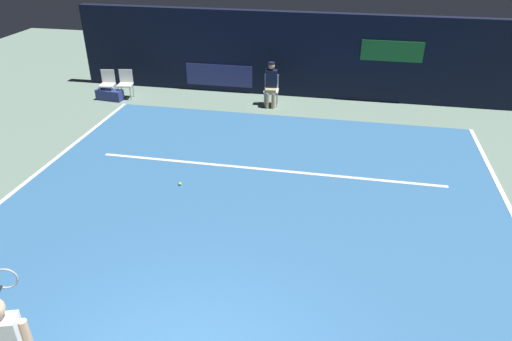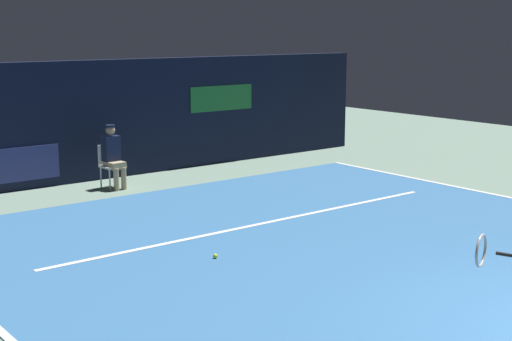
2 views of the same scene
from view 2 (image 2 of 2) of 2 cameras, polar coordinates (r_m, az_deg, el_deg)
name	(u,v)px [view 2 (image 2 of 2)]	position (r m, az deg, el deg)	size (l,w,h in m)	color
ground_plane	(336,249)	(11.14, 6.25, -6.12)	(29.25, 29.25, 0.00)	slate
court_surface	(336,249)	(11.14, 6.25, -6.09)	(10.18, 10.29, 0.01)	#336699
line_sideline_right	(3,333)	(8.59, -19.08, -11.88)	(0.10, 10.29, 0.01)	white
line_service	(261,224)	(12.43, 0.42, -4.16)	(7.94, 0.10, 0.01)	white
back_wall	(113,119)	(16.54, -11.05, 3.96)	(14.20, 0.33, 2.60)	black
line_judge_on_chair	(113,156)	(15.39, -11.08, 1.14)	(0.47, 0.55, 1.32)	white
tennis_ball	(215,256)	(10.63, -3.18, -6.65)	(0.07, 0.07, 0.07)	#CCE033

